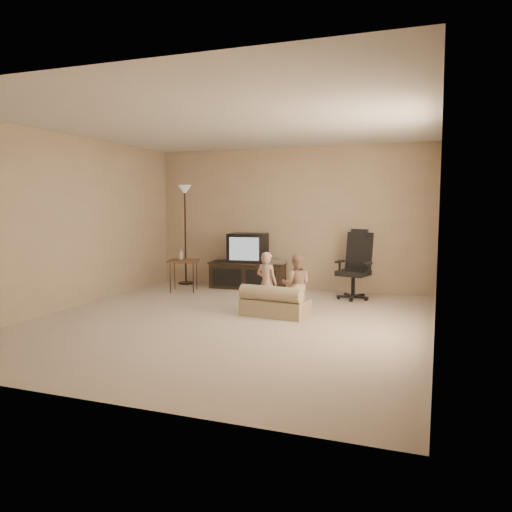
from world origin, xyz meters
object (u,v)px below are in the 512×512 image
Objects in this scene: toddler_right at (296,284)px; side_table at (183,261)px; child_sofa at (274,303)px; toddler_left at (267,283)px; tv_stand at (248,265)px; office_chair at (355,274)px; floor_lamp at (185,212)px.

side_table is at bearing -37.92° from toddler_right.
toddler_left reaches higher than child_sofa.
tv_stand reaches higher than side_table.
office_chair is at bearing -108.27° from toddler_left.
toddler_right is at bearing -148.14° from toddler_left.
tv_stand is 2.15m from toddler_left.
toddler_right is at bearing -25.15° from side_table.
tv_stand is 1.53× the size of child_sofa.
toddler_right is at bearing -55.70° from tv_stand.
office_chair is 1.33× the size of toddler_right.
tv_stand is 1.63× the size of toddler_left.
side_table is 2.58m from toddler_right.
tv_stand is at bearing 126.07° from child_sofa.
office_chair reaches higher than tv_stand.
office_chair reaches higher than toddler_left.
toddler_right is (0.39, 0.13, -0.01)m from toddler_left.
toddler_left is at bearing 153.82° from child_sofa.
floor_lamp is at bearing 146.28° from child_sofa.
office_chair is 0.60× the size of floor_lamp.
tv_stand is at bearing -1.77° from floor_lamp.
tv_stand is at bearing -175.10° from office_chair.
floor_lamp reaches higher than child_sofa.
child_sofa is 0.31m from toddler_left.
toddler_left is (-0.14, 0.09, 0.26)m from child_sofa.
tv_stand is 1.17m from side_table.
toddler_left is 0.41m from toddler_right.
toddler_right reaches higher than side_table.
side_table is 0.88× the size of toddler_right.
side_table is 2.30m from toddler_left.
office_chair is 1.53m from toddler_right.
child_sofa is 1.10× the size of toddler_right.
floor_lamp reaches higher than toddler_right.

